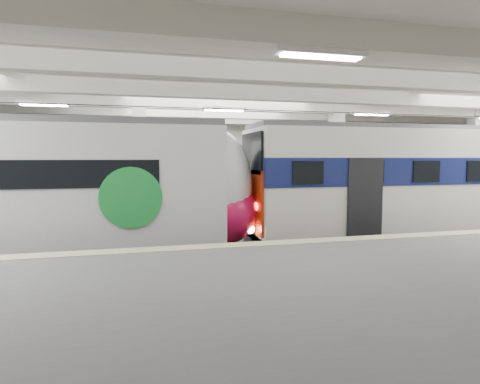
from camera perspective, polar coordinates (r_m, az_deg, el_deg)
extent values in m
cube|color=black|center=(13.16, -0.39, -9.32)|extent=(36.00, 24.00, 0.10)
cube|color=silver|center=(12.98, -0.40, 15.40)|extent=(36.00, 24.00, 0.20)
cube|color=beige|center=(22.60, -6.41, 3.78)|extent=(30.00, 0.10, 5.50)
cube|color=#5B5B5E|center=(7.13, 12.63, -16.93)|extent=(30.00, 7.00, 1.10)
cube|color=beige|center=(9.85, 4.12, -7.28)|extent=(30.00, 0.50, 0.02)
cube|color=beige|center=(15.40, -14.02, 3.14)|extent=(0.50, 0.50, 5.50)
cube|color=beige|center=(17.36, 13.45, 3.34)|extent=(0.50, 0.50, 5.50)
cube|color=beige|center=(21.51, 30.26, 3.08)|extent=(0.50, 0.50, 5.50)
cube|color=beige|center=(12.92, -0.40, 14.10)|extent=(30.00, 18.00, 0.50)
cube|color=#59544C|center=(13.13, -0.39, -8.77)|extent=(30.00, 1.52, 0.16)
cube|color=#59544C|center=(18.42, -4.45, -4.81)|extent=(30.00, 1.52, 0.16)
cylinder|color=black|center=(12.85, -0.40, 11.67)|extent=(30.00, 0.03, 0.03)
cylinder|color=black|center=(18.21, -4.55, 9.67)|extent=(30.00, 0.03, 0.03)
cube|color=white|center=(10.96, 2.14, 14.00)|extent=(26.00, 8.40, 0.12)
cube|color=silver|center=(12.94, -30.16, 0.30)|extent=(11.98, 2.67, 3.59)
ellipsoid|color=silver|center=(12.66, -3.13, 0.87)|extent=(2.12, 2.62, 3.52)
ellipsoid|color=#BE0F43|center=(12.76, -2.58, -2.66)|extent=(2.25, 2.67, 2.16)
cylinder|color=#1A9035|center=(11.09, -15.25, -0.80)|extent=(1.66, 0.06, 1.66)
cube|color=#4C4C51|center=(12.95, -30.52, 8.69)|extent=(11.98, 2.19, 0.20)
cube|color=black|center=(13.22, -29.79, -8.14)|extent=(11.98, 1.87, 0.70)
cube|color=silver|center=(15.89, 24.52, 1.31)|extent=(12.72, 2.79, 3.62)
cube|color=#121B51|center=(15.87, 24.57, 2.87)|extent=(12.76, 2.85, 0.88)
cube|color=#AF2D0B|center=(12.96, 1.70, -1.22)|extent=(0.08, 2.37, 1.99)
cube|color=black|center=(12.88, 1.72, 5.52)|extent=(0.08, 2.23, 1.30)
cube|color=#4C4C51|center=(15.90, 24.76, 8.12)|extent=(12.72, 2.18, 0.16)
cube|color=black|center=(16.12, 24.27, -5.66)|extent=(12.72, 1.95, 0.70)
cube|color=silver|center=(18.57, -29.16, 1.33)|extent=(12.76, 2.77, 3.45)
cube|color=#1A9035|center=(18.55, -29.22, 2.73)|extent=(12.81, 2.83, 0.73)
cube|color=#4C4C51|center=(18.56, -29.40, 6.93)|extent=(12.76, 2.32, 0.16)
cube|color=black|center=(18.77, -28.91, -4.55)|extent=(12.76, 2.50, 0.60)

